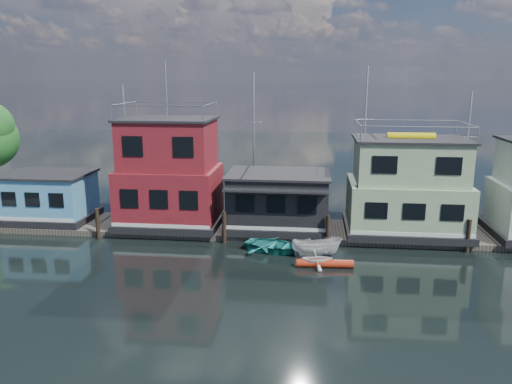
# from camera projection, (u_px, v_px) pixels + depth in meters

# --- Properties ---
(ground) EXTENTS (160.00, 160.00, 0.00)m
(ground) POSITION_uv_depth(u_px,v_px,m) (271.00, 306.00, 24.86)
(ground) COLOR black
(ground) RESTS_ON ground
(dock) EXTENTS (48.00, 5.00, 0.40)m
(dock) POSITION_uv_depth(u_px,v_px,m) (285.00, 230.00, 36.43)
(dock) COLOR #595147
(dock) RESTS_ON ground
(houseboat_blue) EXTENTS (6.40, 4.90, 3.66)m
(houseboat_blue) POSITION_uv_depth(u_px,v_px,m) (49.00, 197.00, 37.95)
(houseboat_blue) COLOR black
(houseboat_blue) RESTS_ON dock
(houseboat_red) EXTENTS (7.40, 5.90, 11.86)m
(houseboat_red) POSITION_uv_depth(u_px,v_px,m) (170.00, 175.00, 36.48)
(houseboat_red) COLOR black
(houseboat_red) RESTS_ON dock
(houseboat_dark) EXTENTS (7.40, 6.10, 4.06)m
(houseboat_dark) POSITION_uv_depth(u_px,v_px,m) (278.00, 200.00, 35.97)
(houseboat_dark) COLOR black
(houseboat_dark) RESTS_ON dock
(houseboat_green) EXTENTS (8.40, 5.90, 7.03)m
(houseboat_green) POSITION_uv_depth(u_px,v_px,m) (407.00, 188.00, 34.74)
(houseboat_green) COLOR black
(houseboat_green) RESTS_ON dock
(pilings) EXTENTS (42.28, 0.28, 2.20)m
(pilings) POSITION_uv_depth(u_px,v_px,m) (278.00, 229.00, 33.56)
(pilings) COLOR #2D2116
(pilings) RESTS_ON ground
(background_masts) EXTENTS (36.40, 0.16, 12.00)m
(background_masts) POSITION_uv_depth(u_px,v_px,m) (348.00, 147.00, 40.51)
(background_masts) COLOR silver
(background_masts) RESTS_ON ground
(red_kayak) EXTENTS (3.40, 0.66, 0.50)m
(red_kayak) POSITION_uv_depth(u_px,v_px,m) (325.00, 264.00, 29.78)
(red_kayak) COLOR #B72C13
(red_kayak) RESTS_ON ground
(dinghy_white) EXTENTS (2.24, 2.01, 1.07)m
(dinghy_white) POSITION_uv_depth(u_px,v_px,m) (316.00, 258.00, 29.84)
(dinghy_white) COLOR white
(dinghy_white) RESTS_ON ground
(motorboat) EXTENTS (3.35, 1.64, 1.24)m
(motorboat) POSITION_uv_depth(u_px,v_px,m) (316.00, 247.00, 31.48)
(motorboat) COLOR silver
(motorboat) RESTS_ON ground
(dinghy_teal) EXTENTS (4.68, 3.87, 0.84)m
(dinghy_teal) POSITION_uv_depth(u_px,v_px,m) (275.00, 245.00, 32.44)
(dinghy_teal) COLOR teal
(dinghy_teal) RESTS_ON ground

